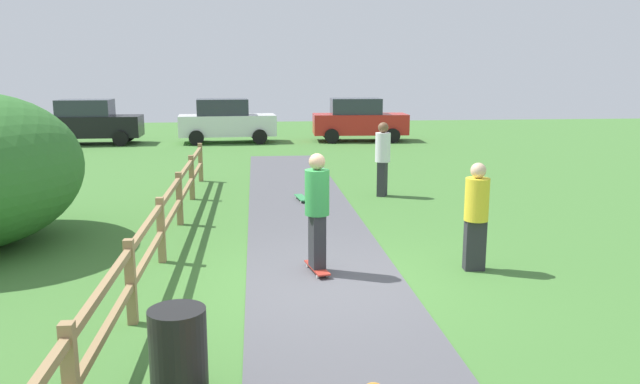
{
  "coord_description": "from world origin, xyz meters",
  "views": [
    {
      "loc": [
        -1.02,
        -8.83,
        3.14
      ],
      "look_at": [
        0.12,
        1.98,
        1.0
      ],
      "focal_mm": 34.69,
      "sensor_mm": 36.0,
      "label": 1
    }
  ],
  "objects_px": {
    "bystander_white": "(383,155)",
    "parked_car_black": "(90,122)",
    "trash_bin": "(179,353)",
    "skater_riding": "(317,207)",
    "skateboard_loose": "(301,198)",
    "bystander_yellow": "(476,212)",
    "parked_car_red": "(359,120)",
    "parked_car_white": "(226,121)"
  },
  "relations": [
    {
      "from": "trash_bin",
      "to": "skateboard_loose",
      "type": "distance_m",
      "value": 9.26
    },
    {
      "from": "trash_bin",
      "to": "bystander_yellow",
      "type": "xyz_separation_m",
      "value": [
        4.23,
        3.5,
        0.51
      ]
    },
    {
      "from": "trash_bin",
      "to": "skater_riding",
      "type": "xyz_separation_m",
      "value": [
        1.71,
        3.59,
        0.63
      ]
    },
    {
      "from": "trash_bin",
      "to": "bystander_white",
      "type": "relative_size",
      "value": 0.48
    },
    {
      "from": "skateboard_loose",
      "to": "trash_bin",
      "type": "bearing_deg",
      "value": -101.7
    },
    {
      "from": "trash_bin",
      "to": "bystander_yellow",
      "type": "distance_m",
      "value": 5.51
    },
    {
      "from": "skater_riding",
      "to": "parked_car_red",
      "type": "height_order",
      "value": "parked_car_red"
    },
    {
      "from": "bystander_yellow",
      "to": "skateboard_loose",
      "type": "bearing_deg",
      "value": 112.93
    },
    {
      "from": "parked_car_white",
      "to": "trash_bin",
      "type": "bearing_deg",
      "value": -88.73
    },
    {
      "from": "bystander_yellow",
      "to": "parked_car_white",
      "type": "height_order",
      "value": "parked_car_white"
    },
    {
      "from": "skateboard_loose",
      "to": "parked_car_red",
      "type": "relative_size",
      "value": 0.19
    },
    {
      "from": "bystander_white",
      "to": "bystander_yellow",
      "type": "bearing_deg",
      "value": -87.51
    },
    {
      "from": "skater_riding",
      "to": "parked_car_white",
      "type": "xyz_separation_m",
      "value": [
        -2.2,
        18.35,
        -0.12
      ]
    },
    {
      "from": "bystander_white",
      "to": "parked_car_black",
      "type": "xyz_separation_m",
      "value": [
        -10.28,
        12.43,
        -0.08
      ]
    },
    {
      "from": "skateboard_loose",
      "to": "parked_car_black",
      "type": "xyz_separation_m",
      "value": [
        -8.19,
        12.88,
        0.87
      ]
    },
    {
      "from": "skateboard_loose",
      "to": "bystander_white",
      "type": "bearing_deg",
      "value": 11.96
    },
    {
      "from": "skateboard_loose",
      "to": "parked_car_black",
      "type": "relative_size",
      "value": 0.19
    },
    {
      "from": "trash_bin",
      "to": "bystander_yellow",
      "type": "relative_size",
      "value": 0.52
    },
    {
      "from": "trash_bin",
      "to": "parked_car_white",
      "type": "bearing_deg",
      "value": 91.27
    },
    {
      "from": "trash_bin",
      "to": "bystander_white",
      "type": "xyz_separation_m",
      "value": [
        3.97,
        9.5,
        0.59
      ]
    },
    {
      "from": "parked_car_red",
      "to": "trash_bin",
      "type": "bearing_deg",
      "value": -103.93
    },
    {
      "from": "skater_riding",
      "to": "bystander_yellow",
      "type": "height_order",
      "value": "skater_riding"
    },
    {
      "from": "skater_riding",
      "to": "bystander_yellow",
      "type": "bearing_deg",
      "value": -1.95
    },
    {
      "from": "bystander_white",
      "to": "parked_car_white",
      "type": "height_order",
      "value": "parked_car_white"
    },
    {
      "from": "trash_bin",
      "to": "parked_car_black",
      "type": "bearing_deg",
      "value": 106.06
    },
    {
      "from": "trash_bin",
      "to": "parked_car_black",
      "type": "height_order",
      "value": "parked_car_black"
    },
    {
      "from": "parked_car_white",
      "to": "parked_car_black",
      "type": "distance_m",
      "value": 5.83
    },
    {
      "from": "skateboard_loose",
      "to": "bystander_yellow",
      "type": "bearing_deg",
      "value": -67.07
    },
    {
      "from": "parked_car_black",
      "to": "skateboard_loose",
      "type": "bearing_deg",
      "value": -57.54
    },
    {
      "from": "skater_riding",
      "to": "parked_car_red",
      "type": "distance_m",
      "value": 18.73
    },
    {
      "from": "skateboard_loose",
      "to": "parked_car_black",
      "type": "distance_m",
      "value": 15.29
    },
    {
      "from": "skater_riding",
      "to": "parked_car_black",
      "type": "xyz_separation_m",
      "value": [
        -8.03,
        18.35,
        -0.12
      ]
    },
    {
      "from": "bystander_white",
      "to": "parked_car_black",
      "type": "bearing_deg",
      "value": 129.59
    },
    {
      "from": "trash_bin",
      "to": "parked_car_red",
      "type": "relative_size",
      "value": 0.21
    },
    {
      "from": "skater_riding",
      "to": "trash_bin",
      "type": "bearing_deg",
      "value": -115.52
    },
    {
      "from": "bystander_white",
      "to": "skater_riding",
      "type": "bearing_deg",
      "value": -110.86
    },
    {
      "from": "bystander_yellow",
      "to": "parked_car_black",
      "type": "xyz_separation_m",
      "value": [
        -10.54,
        18.44,
        0.0
      ]
    },
    {
      "from": "bystander_yellow",
      "to": "parked_car_black",
      "type": "height_order",
      "value": "parked_car_black"
    },
    {
      "from": "parked_car_black",
      "to": "bystander_white",
      "type": "bearing_deg",
      "value": -50.41
    },
    {
      "from": "parked_car_red",
      "to": "bystander_white",
      "type": "bearing_deg",
      "value": -96.77
    },
    {
      "from": "skater_riding",
      "to": "parked_car_black",
      "type": "bearing_deg",
      "value": 113.62
    },
    {
      "from": "bystander_yellow",
      "to": "parked_car_red",
      "type": "bearing_deg",
      "value": 86.23
    }
  ]
}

